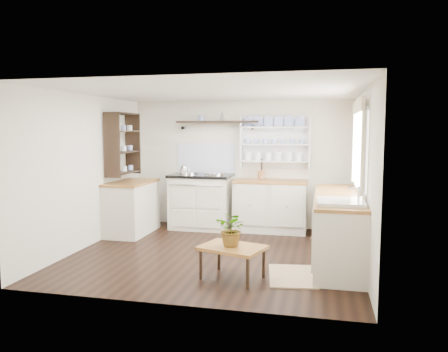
# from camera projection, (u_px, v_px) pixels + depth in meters

# --- Properties ---
(floor) EXTENTS (4.00, 3.80, 0.01)m
(floor) POSITION_uv_depth(u_px,v_px,m) (215.00, 253.00, 6.28)
(floor) COLOR black
(floor) RESTS_ON ground
(wall_back) EXTENTS (4.00, 0.02, 2.30)m
(wall_back) POSITION_uv_depth(u_px,v_px,m) (240.00, 164.00, 8.01)
(wall_back) COLOR silver
(wall_back) RESTS_ON ground
(wall_right) EXTENTS (0.02, 3.80, 2.30)m
(wall_right) POSITION_uv_depth(u_px,v_px,m) (363.00, 178.00, 5.72)
(wall_right) COLOR silver
(wall_right) RESTS_ON ground
(wall_left) EXTENTS (0.02, 3.80, 2.30)m
(wall_left) POSITION_uv_depth(u_px,v_px,m) (87.00, 171.00, 6.60)
(wall_left) COLOR silver
(wall_left) RESTS_ON ground
(ceiling) EXTENTS (4.00, 3.80, 0.01)m
(ceiling) POSITION_uv_depth(u_px,v_px,m) (215.00, 92.00, 6.04)
(ceiling) COLOR white
(ceiling) RESTS_ON wall_back
(window) EXTENTS (0.08, 1.55, 1.22)m
(window) POSITION_uv_depth(u_px,v_px,m) (359.00, 146.00, 5.84)
(window) COLOR white
(window) RESTS_ON wall_right
(aga_cooker) EXTENTS (1.10, 0.76, 1.01)m
(aga_cooker) POSITION_uv_depth(u_px,v_px,m) (201.00, 201.00, 7.90)
(aga_cooker) COLOR silver
(aga_cooker) RESTS_ON floor
(back_cabinets) EXTENTS (1.27, 0.63, 0.90)m
(back_cabinets) POSITION_uv_depth(u_px,v_px,m) (270.00, 205.00, 7.66)
(back_cabinets) COLOR beige
(back_cabinets) RESTS_ON floor
(right_cabinets) EXTENTS (0.62, 2.43, 0.90)m
(right_cabinets) POSITION_uv_depth(u_px,v_px,m) (338.00, 226.00, 5.96)
(right_cabinets) COLOR beige
(right_cabinets) RESTS_ON floor
(belfast_sink) EXTENTS (0.55, 0.60, 0.45)m
(belfast_sink) POSITION_uv_depth(u_px,v_px,m) (341.00, 212.00, 5.20)
(belfast_sink) COLOR white
(belfast_sink) RESTS_ON right_cabinets
(left_cabinets) EXTENTS (0.62, 1.13, 0.90)m
(left_cabinets) POSITION_uv_depth(u_px,v_px,m) (132.00, 207.00, 7.48)
(left_cabinets) COLOR beige
(left_cabinets) RESTS_ON floor
(plate_rack) EXTENTS (1.20, 0.22, 0.90)m
(plate_rack) POSITION_uv_depth(u_px,v_px,m) (276.00, 142.00, 7.79)
(plate_rack) COLOR white
(plate_rack) RESTS_ON wall_back
(high_shelf) EXTENTS (1.50, 0.29, 0.16)m
(high_shelf) POSITION_uv_depth(u_px,v_px,m) (217.00, 122.00, 7.90)
(high_shelf) COLOR black
(high_shelf) RESTS_ON wall_back
(left_shelving) EXTENTS (0.28, 0.80, 1.05)m
(left_shelving) POSITION_uv_depth(u_px,v_px,m) (123.00, 143.00, 7.40)
(left_shelving) COLOR black
(left_shelving) RESTS_ON wall_left
(kettle) EXTENTS (0.18, 0.18, 0.22)m
(kettle) POSITION_uv_depth(u_px,v_px,m) (184.00, 171.00, 7.79)
(kettle) COLOR silver
(kettle) RESTS_ON aga_cooker
(utensil_crock) EXTENTS (0.13, 0.13, 0.15)m
(utensil_crock) POSITION_uv_depth(u_px,v_px,m) (261.00, 175.00, 7.72)
(utensil_crock) COLOR brown
(utensil_crock) RESTS_ON back_cabinets
(center_table) EXTENTS (0.85, 0.72, 0.40)m
(center_table) POSITION_uv_depth(u_px,v_px,m) (232.00, 250.00, 5.19)
(center_table) COLOR brown
(center_table) RESTS_ON floor
(potted_plant) EXTENTS (0.46, 0.43, 0.42)m
(potted_plant) POSITION_uv_depth(u_px,v_px,m) (232.00, 229.00, 5.16)
(potted_plant) COLOR #3F7233
(potted_plant) RESTS_ON center_table
(floor_rug) EXTENTS (0.66, 0.92, 0.02)m
(floor_rug) POSITION_uv_depth(u_px,v_px,m) (292.00, 276.00, 5.29)
(floor_rug) COLOR #937B56
(floor_rug) RESTS_ON floor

